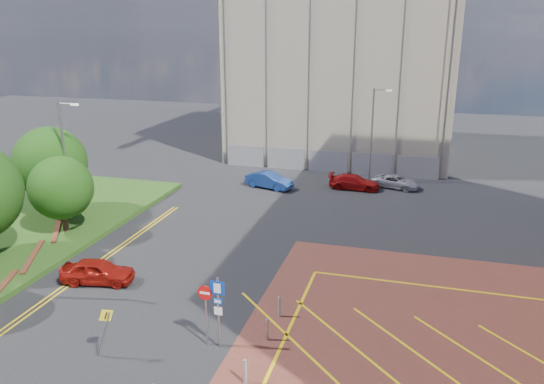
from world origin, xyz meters
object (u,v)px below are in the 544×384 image
at_px(tree_d, 50,163).
at_px(car_silver_back, 396,182).
at_px(lamp_left_far, 66,157).
at_px(lamp_back, 373,132).
at_px(warning_sign, 105,327).
at_px(car_red_left, 98,271).
at_px(car_red_back, 354,182).
at_px(tree_c, 61,188).
at_px(car_blue_back, 269,180).
at_px(sign_cluster, 213,305).

bearing_deg(tree_d, car_silver_back, 30.65).
distance_m(lamp_left_far, car_silver_back, 25.67).
relative_size(lamp_back, warning_sign, 3.58).
relative_size(lamp_back, car_red_left, 2.12).
bearing_deg(lamp_left_far, car_red_back, 37.15).
bearing_deg(car_silver_back, warning_sign, 174.19).
bearing_deg(warning_sign, lamp_left_far, 129.84).
distance_m(tree_c, tree_d, 4.30).
height_order(car_blue_back, car_red_back, car_blue_back).
relative_size(lamp_back, car_red_back, 1.93).
height_order(tree_c, car_red_back, tree_c).
bearing_deg(car_blue_back, warning_sign, -162.93).
bearing_deg(lamp_left_far, car_silver_back, 35.00).
height_order(lamp_left_far, lamp_back, lamp_left_far).
distance_m(warning_sign, car_red_left, 7.16).
bearing_deg(car_red_left, lamp_left_far, 31.21).
height_order(lamp_back, sign_cluster, lamp_back).
distance_m(sign_cluster, car_silver_back, 26.29).
bearing_deg(car_red_left, car_silver_back, -44.38).
xyz_separation_m(tree_c, car_silver_back, (19.83, 16.53, -2.65)).
xyz_separation_m(warning_sign, car_blue_back, (-0.26, 24.66, -0.76)).
relative_size(warning_sign, car_silver_back, 0.58).
bearing_deg(lamp_back, tree_c, -134.32).
bearing_deg(car_blue_back, car_red_back, -60.64).
bearing_deg(tree_c, car_red_left, -42.28).
relative_size(sign_cluster, car_blue_back, 0.79).
height_order(warning_sign, car_blue_back, warning_sign).
distance_m(warning_sign, car_red_back, 27.06).
xyz_separation_m(tree_c, car_blue_back, (9.67, 13.66, -2.53)).
height_order(lamp_back, car_blue_back, lamp_back).
height_order(tree_c, tree_d, tree_d).
xyz_separation_m(warning_sign, car_silver_back, (9.90, 27.54, -0.89)).
xyz_separation_m(tree_d, lamp_back, (20.58, 15.00, 0.49)).
xyz_separation_m(car_red_left, car_silver_back, (14.07, 21.77, -0.10)).
height_order(car_red_back, car_silver_back, car_red_back).
xyz_separation_m(lamp_left_far, car_red_back, (17.45, 13.23, -4.06)).
bearing_deg(lamp_left_far, sign_cluster, -36.82).
xyz_separation_m(sign_cluster, car_silver_back, (6.04, 25.55, -1.41)).
bearing_deg(car_red_left, warning_sign, -155.61).
height_order(tree_d, car_red_left, tree_d).
distance_m(car_red_left, car_blue_back, 19.29).
relative_size(warning_sign, car_blue_back, 0.55).
xyz_separation_m(tree_c, car_red_left, (5.76, -5.24, -2.55)).
height_order(tree_c, sign_cluster, tree_c).
bearing_deg(car_red_back, lamp_back, -19.01).
xyz_separation_m(lamp_left_far, warning_sign, (10.85, -13.01, -3.23)).
bearing_deg(lamp_back, tree_d, -143.91).
xyz_separation_m(lamp_back, car_red_back, (-1.05, -2.77, -3.76)).
bearing_deg(tree_d, car_red_left, -43.24).
height_order(tree_c, car_red_left, tree_c).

